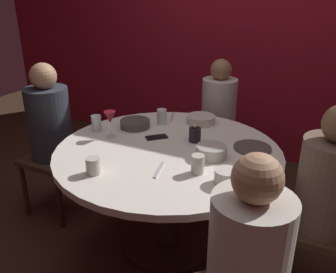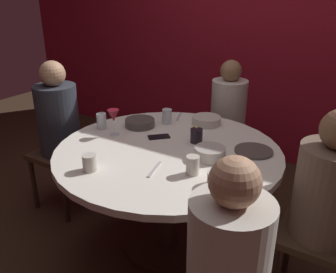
# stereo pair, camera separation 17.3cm
# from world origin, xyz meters

# --- Properties ---
(ground_plane) EXTENTS (8.00, 8.00, 0.00)m
(ground_plane) POSITION_xyz_m (0.00, 0.00, 0.00)
(ground_plane) COLOR #382619
(back_wall) EXTENTS (6.00, 0.10, 2.60)m
(back_wall) POSITION_xyz_m (0.00, 1.72, 1.30)
(back_wall) COLOR maroon
(back_wall) RESTS_ON ground
(dining_table) EXTENTS (1.37, 1.37, 0.72)m
(dining_table) POSITION_xyz_m (0.00, 0.00, 0.58)
(dining_table) COLOR silver
(dining_table) RESTS_ON ground
(seated_diner_left) EXTENTS (0.40, 0.40, 1.16)m
(seated_diner_left) POSITION_xyz_m (-0.95, 0.00, 0.72)
(seated_diner_left) COLOR #3F2D1E
(seated_diner_left) RESTS_ON ground
(seated_diner_back) EXTENTS (0.40, 0.40, 1.11)m
(seated_diner_back) POSITION_xyz_m (0.00, 0.95, 0.68)
(seated_diner_back) COLOR #3F2D1E
(seated_diner_back) RESTS_ON ground
(seated_diner_right) EXTENTS (0.40, 0.40, 1.13)m
(seated_diner_right) POSITION_xyz_m (0.92, 0.00, 0.70)
(seated_diner_right) COLOR #3F2D1E
(seated_diner_right) RESTS_ON ground
(seated_diner_front_right) EXTENTS (0.57, 0.57, 1.12)m
(seated_diner_front_right) POSITION_xyz_m (0.67, -0.67, 0.69)
(seated_diner_front_right) COLOR #3F2D1E
(seated_diner_front_right) RESTS_ON ground
(candle_holder) EXTENTS (0.08, 0.08, 0.11)m
(candle_holder) POSITION_xyz_m (0.10, 0.18, 0.77)
(candle_holder) COLOR black
(candle_holder) RESTS_ON dining_table
(wine_glass) EXTENTS (0.08, 0.08, 0.18)m
(wine_glass) POSITION_xyz_m (-0.42, -0.00, 0.85)
(wine_glass) COLOR silver
(wine_glass) RESTS_ON dining_table
(dinner_plate) EXTENTS (0.23, 0.23, 0.01)m
(dinner_plate) POSITION_xyz_m (0.46, 0.23, 0.73)
(dinner_plate) COLOR #4C4742
(dinner_plate) RESTS_ON dining_table
(cell_phone) EXTENTS (0.15, 0.15, 0.01)m
(cell_phone) POSITION_xyz_m (-0.14, 0.12, 0.73)
(cell_phone) COLOR black
(cell_phone) RESTS_ON dining_table
(bowl_serving_large) EXTENTS (0.12, 0.12, 0.07)m
(bowl_serving_large) POSITION_xyz_m (0.44, -0.24, 0.76)
(bowl_serving_large) COLOR silver
(bowl_serving_large) RESTS_ON dining_table
(bowl_salad_center) EXTENTS (0.21, 0.21, 0.05)m
(bowl_salad_center) POSITION_xyz_m (-0.37, 0.22, 0.75)
(bowl_salad_center) COLOR #4C4742
(bowl_salad_center) RESTS_ON dining_table
(bowl_small_white) EXTENTS (0.18, 0.18, 0.07)m
(bowl_small_white) POSITION_xyz_m (0.27, 0.01, 0.76)
(bowl_small_white) COLOR #B2ADA3
(bowl_small_white) RESTS_ON dining_table
(bowl_sauce_side) EXTENTS (0.20, 0.20, 0.06)m
(bowl_sauce_side) POSITION_xyz_m (0.02, 0.50, 0.75)
(bowl_sauce_side) COLOR beige
(bowl_sauce_side) RESTS_ON dining_table
(cup_near_candle) EXTENTS (0.07, 0.07, 0.10)m
(cup_near_candle) POSITION_xyz_m (0.27, -0.20, 0.77)
(cup_near_candle) COLOR beige
(cup_near_candle) RESTS_ON dining_table
(cup_by_left_diner) EXTENTS (0.08, 0.08, 0.09)m
(cup_by_left_diner) POSITION_xyz_m (-0.21, -0.45, 0.77)
(cup_by_left_diner) COLOR beige
(cup_by_left_diner) RESTS_ON dining_table
(cup_by_right_diner) EXTENTS (0.07, 0.07, 0.11)m
(cup_by_right_diner) POSITION_xyz_m (-0.57, 0.04, 0.78)
(cup_by_right_diner) COLOR silver
(cup_by_right_diner) RESTS_ON dining_table
(cup_center_front) EXTENTS (0.07, 0.07, 0.11)m
(cup_center_front) POSITION_xyz_m (-0.23, 0.37, 0.78)
(cup_center_front) COLOR silver
(cup_center_front) RESTS_ON dining_table
(fork_near_plate) EXTENTS (0.08, 0.17, 0.01)m
(fork_near_plate) POSITION_xyz_m (-0.23, 0.53, 0.73)
(fork_near_plate) COLOR #B7B7BC
(fork_near_plate) RESTS_ON dining_table
(knife_near_plate) EXTENTS (0.06, 0.18, 0.01)m
(knife_near_plate) POSITION_xyz_m (0.08, -0.27, 0.73)
(knife_near_plate) COLOR #B7B7BC
(knife_near_plate) RESTS_ON dining_table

